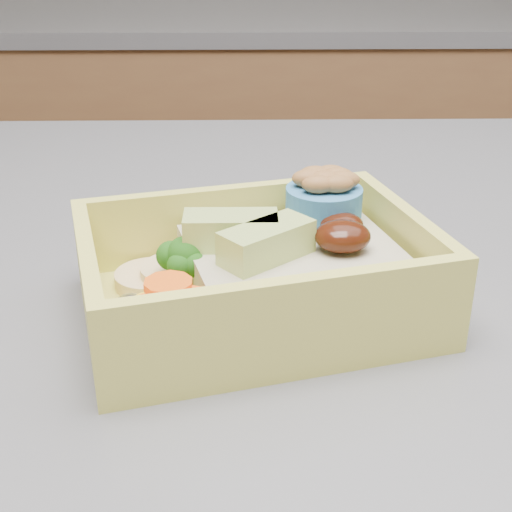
{
  "coord_description": "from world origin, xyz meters",
  "views": [
    {
      "loc": [
        0.04,
        -0.45,
        1.12
      ],
      "look_at": [
        0.04,
        -0.1,
        0.96
      ],
      "focal_mm": 50.0,
      "sensor_mm": 36.0,
      "label": 1
    }
  ],
  "objects": [
    {
      "name": "back_cabinets",
      "position": [
        0.0,
        1.23,
        0.89
      ],
      "size": [
        3.2,
        0.62,
        2.3
      ],
      "color": "brown",
      "rests_on": "ground"
    },
    {
      "name": "bento_box",
      "position": [
        0.05,
        -0.1,
        0.94
      ],
      "size": [
        0.21,
        0.18,
        0.07
      ],
      "rotation": [
        0.0,
        0.0,
        0.26
      ],
      "color": "#D3CE57",
      "rests_on": "island"
    }
  ]
}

